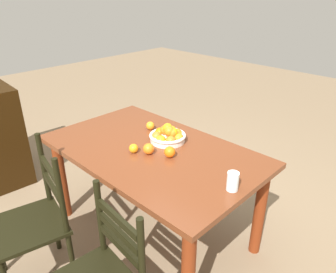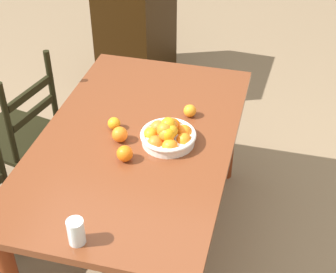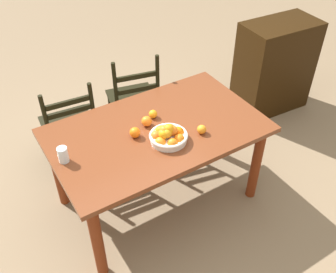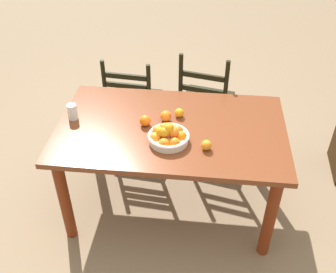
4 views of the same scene
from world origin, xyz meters
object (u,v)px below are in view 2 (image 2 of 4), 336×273
object	(u,v)px
orange_loose_1	(124,154)
orange_loose_0	(120,134)
dining_table	(137,155)
orange_loose_2	(190,111)
fruit_bowl	(168,135)
orange_loose_3	(114,124)
cabinet	(138,28)
drinking_glass	(76,232)
chair_by_cabinet	(19,137)

from	to	relation	value
orange_loose_1	orange_loose_0	bearing A→B (deg)	26.31
dining_table	orange_loose_2	world-z (taller)	orange_loose_2
fruit_bowl	orange_loose_3	xyz separation A→B (m)	(0.05, 0.30, -0.02)
orange_loose_2	orange_loose_0	bearing A→B (deg)	135.58
orange_loose_3	cabinet	bearing A→B (deg)	13.51
orange_loose_2	orange_loose_1	bearing A→B (deg)	152.79
dining_table	orange_loose_0	distance (m)	0.17
cabinet	drinking_glass	world-z (taller)	cabinet
chair_by_cabinet	cabinet	bearing A→B (deg)	-178.16
fruit_bowl	orange_loose_0	bearing A→B (deg)	99.39
cabinet	orange_loose_0	distance (m)	1.91
orange_loose_3	chair_by_cabinet	bearing A→B (deg)	75.28
dining_table	chair_by_cabinet	world-z (taller)	chair_by_cabinet
chair_by_cabinet	orange_loose_1	world-z (taller)	chair_by_cabinet
fruit_bowl	drinking_glass	distance (m)	0.73
cabinet	orange_loose_3	size ratio (longest dim) A/B	15.20
chair_by_cabinet	orange_loose_0	xyz separation A→B (m)	(-0.27, -0.76, 0.36)
dining_table	orange_loose_1	distance (m)	0.24
fruit_bowl	drinking_glass	xyz separation A→B (m)	(-0.70, 0.19, 0.01)
orange_loose_0	cabinet	bearing A→B (deg)	14.68
fruit_bowl	orange_loose_0	size ratio (longest dim) A/B	3.53
orange_loose_2	orange_loose_3	distance (m)	0.41
orange_loose_0	drinking_glass	bearing A→B (deg)	-176.12
fruit_bowl	orange_loose_0	xyz separation A→B (m)	(-0.04, 0.24, -0.01)
orange_loose_1	orange_loose_3	world-z (taller)	orange_loose_1
chair_by_cabinet	fruit_bowl	world-z (taller)	chair_by_cabinet
chair_by_cabinet	drinking_glass	distance (m)	1.29
orange_loose_1	cabinet	bearing A→B (deg)	15.54
fruit_bowl	orange_loose_0	distance (m)	0.24
dining_table	orange_loose_3	world-z (taller)	orange_loose_3
fruit_bowl	orange_loose_1	distance (m)	0.24
dining_table	orange_loose_3	xyz separation A→B (m)	(0.04, 0.13, 0.14)
orange_loose_1	chair_by_cabinet	bearing A→B (deg)	63.65
orange_loose_2	fruit_bowl	bearing A→B (deg)	168.11
dining_table	chair_by_cabinet	bearing A→B (deg)	74.66
dining_table	orange_loose_3	bearing A→B (deg)	71.44
chair_by_cabinet	fruit_bowl	xyz separation A→B (m)	(-0.23, -1.00, 0.36)
chair_by_cabinet	orange_loose_0	world-z (taller)	chair_by_cabinet
cabinet	fruit_bowl	distance (m)	1.95
orange_loose_3	drinking_glass	distance (m)	0.76
cabinet	orange_loose_1	distance (m)	2.06
orange_loose_1	drinking_glass	xyz separation A→B (m)	(-0.53, 0.02, 0.02)
chair_by_cabinet	orange_loose_3	bearing A→B (deg)	87.43
drinking_glass	orange_loose_2	bearing A→B (deg)	-14.34
orange_loose_3	orange_loose_0	bearing A→B (deg)	-145.71
dining_table	fruit_bowl	world-z (taller)	fruit_bowl
chair_by_cabinet	orange_loose_0	size ratio (longest dim) A/B	12.42
dining_table	drinking_glass	distance (m)	0.73
fruit_bowl	chair_by_cabinet	bearing A→B (deg)	76.76
orange_loose_2	drinking_glass	size ratio (longest dim) A/B	0.59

